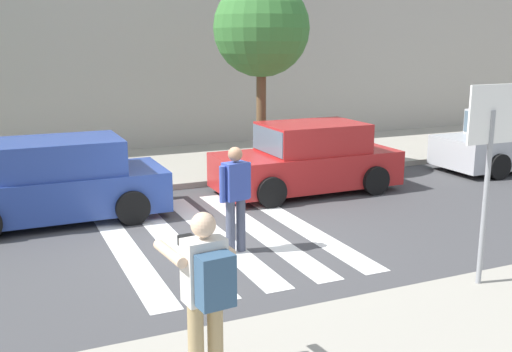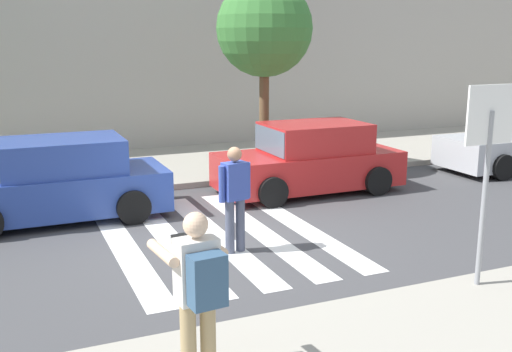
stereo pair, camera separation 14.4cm
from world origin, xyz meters
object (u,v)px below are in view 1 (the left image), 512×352
object	(u,v)px
parked_car_red	(308,160)
street_tree_center	(261,29)
stop_sign	(490,141)
parked_car_silver	(512,141)
pedestrian_crossing	(235,194)
photographer_with_backpack	(206,287)
parked_car_blue	(57,183)

from	to	relation	value
parked_car_red	street_tree_center	size ratio (longest dim) A/B	0.88
stop_sign	parked_car_silver	xyz separation A→B (m)	(6.71, 5.80, -1.36)
street_tree_center	pedestrian_crossing	bearing A→B (deg)	-118.54
stop_sign	street_tree_center	distance (m)	7.92
pedestrian_crossing	street_tree_center	world-z (taller)	street_tree_center
photographer_with_backpack	parked_car_red	size ratio (longest dim) A/B	0.42
pedestrian_crossing	parked_car_silver	size ratio (longest dim) A/B	0.42
photographer_with_backpack	pedestrian_crossing	size ratio (longest dim) A/B	1.00
photographer_with_backpack	parked_car_silver	bearing A→B (deg)	31.57
pedestrian_crossing	parked_car_red	size ratio (longest dim) A/B	0.42
stop_sign	pedestrian_crossing	world-z (taller)	stop_sign
photographer_with_backpack	parked_car_blue	bearing A→B (deg)	95.43
street_tree_center	parked_car_silver	bearing A→B (deg)	-17.09
pedestrian_crossing	parked_car_red	bearing A→B (deg)	45.44
parked_car_red	parked_car_silver	distance (m)	6.16
parked_car_blue	parked_car_silver	bearing A→B (deg)	-0.00
stop_sign	street_tree_center	bearing A→B (deg)	87.77
photographer_with_backpack	parked_car_red	xyz separation A→B (m)	(4.74, 6.70, -0.44)
stop_sign	parked_car_blue	distance (m)	7.67
street_tree_center	photographer_with_backpack	bearing A→B (deg)	-117.38
pedestrian_crossing	parked_car_red	world-z (taller)	pedestrian_crossing
stop_sign	photographer_with_backpack	world-z (taller)	stop_sign
photographer_with_backpack	parked_car_blue	distance (m)	6.74
parked_car_silver	street_tree_center	bearing A→B (deg)	162.91
pedestrian_crossing	parked_car_silver	world-z (taller)	pedestrian_crossing
photographer_with_backpack	parked_car_silver	xyz separation A→B (m)	(10.90, 6.70, -0.44)
stop_sign	pedestrian_crossing	distance (m)	3.85
stop_sign	parked_car_blue	size ratio (longest dim) A/B	0.65
pedestrian_crossing	street_tree_center	size ratio (longest dim) A/B	0.37
photographer_with_backpack	parked_car_silver	world-z (taller)	photographer_with_backpack
stop_sign	parked_car_silver	world-z (taller)	stop_sign
stop_sign	photographer_with_backpack	xyz separation A→B (m)	(-4.19, -0.90, -0.92)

